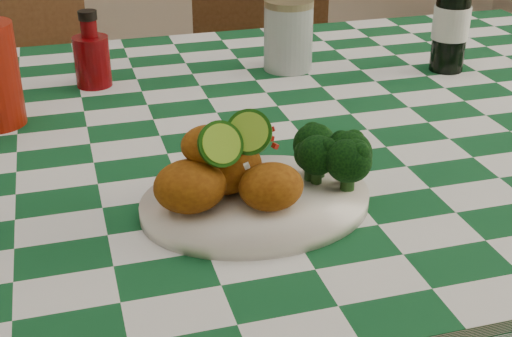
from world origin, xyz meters
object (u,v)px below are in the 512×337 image
object	(u,v)px
dining_table	(231,331)
ketchup_bottle	(91,49)
mason_jar	(288,35)
wooden_chair_left	(53,145)
plate	(256,202)
wooden_chair_right	(260,141)
beer_bottle	(453,9)
fried_chicken_pile	(237,160)

from	to	relation	value
dining_table	ketchup_bottle	distance (m)	0.55
mason_jar	wooden_chair_left	world-z (taller)	wooden_chair_left
plate	wooden_chair_right	xyz separation A→B (m)	(0.29, 0.98, -0.39)
plate	beer_bottle	xyz separation A→B (m)	(0.48, 0.40, 0.11)
mason_jar	wooden_chair_right	size ratio (longest dim) A/B	0.16
fried_chicken_pile	wooden_chair_left	distance (m)	1.08
dining_table	ketchup_bottle	world-z (taller)	ketchup_bottle
plate	beer_bottle	world-z (taller)	beer_bottle
wooden_chair_right	wooden_chair_left	bearing A→B (deg)	-163.63
dining_table	wooden_chair_right	xyz separation A→B (m)	(0.27, 0.73, 0.01)
dining_table	fried_chicken_pile	xyz separation A→B (m)	(-0.05, -0.25, 0.46)
mason_jar	beer_bottle	distance (m)	0.30
plate	mason_jar	xyz separation A→B (m)	(0.20, 0.49, 0.06)
plate	ketchup_bottle	distance (m)	0.52
dining_table	ketchup_bottle	bearing A→B (deg)	125.61
dining_table	plate	bearing A→B (deg)	-95.69
wooden_chair_left	plate	bearing A→B (deg)	-99.48
mason_jar	fried_chicken_pile	bearing A→B (deg)	-114.78
fried_chicken_pile	wooden_chair_left	bearing A→B (deg)	103.00
beer_bottle	wooden_chair_left	bearing A→B (deg)	141.58
wooden_chair_right	fried_chicken_pile	bearing A→B (deg)	-91.38
ketchup_bottle	wooden_chair_left	xyz separation A→B (m)	(-0.10, 0.49, -0.39)
plate	ketchup_bottle	bearing A→B (deg)	107.11
dining_table	wooden_chair_left	distance (m)	0.79
dining_table	wooden_chair_left	bearing A→B (deg)	110.51
fried_chicken_pile	wooden_chair_right	distance (m)	1.13
fried_chicken_pile	ketchup_bottle	xyz separation A→B (m)	(-0.13, 0.50, -0.00)
ketchup_bottle	beer_bottle	size ratio (longest dim) A/B	0.58
ketchup_bottle	wooden_chair_right	world-z (taller)	ketchup_bottle
plate	ketchup_bottle	size ratio (longest dim) A/B	2.13
ketchup_bottle	mason_jar	world-z (taller)	ketchup_bottle
fried_chicken_pile	wooden_chair_right	world-z (taller)	fried_chicken_pile
plate	wooden_chair_left	world-z (taller)	wooden_chair_left
mason_jar	wooden_chair_left	xyz separation A→B (m)	(-0.45, 0.49, -0.38)
plate	wooden_chair_right	size ratio (longest dim) A/B	0.35
wooden_chair_left	wooden_chair_right	distance (m)	0.55
dining_table	mason_jar	distance (m)	0.55
plate	dining_table	bearing A→B (deg)	84.31
fried_chicken_pile	wooden_chair_right	size ratio (longest dim) A/B	0.20
mason_jar	beer_bottle	xyz separation A→B (m)	(0.28, -0.09, 0.05)
plate	mason_jar	bearing A→B (deg)	67.49
plate	fried_chicken_pile	xyz separation A→B (m)	(-0.02, 0.00, 0.06)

